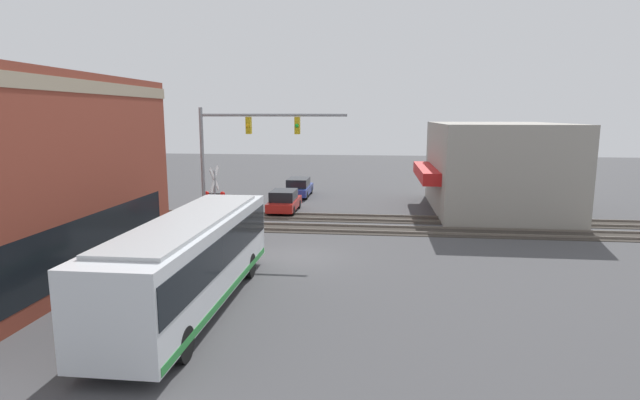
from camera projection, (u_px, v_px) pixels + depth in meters
The scene contains 10 objects.
ground_plane at pixel (301, 257), 23.37m from camera, with size 120.00×120.00×0.00m, color #424244.
shop_building at pixel (495, 167), 34.35m from camera, with size 11.88×9.41×6.04m.
city_bus at pixel (191, 258), 17.05m from camera, with size 11.16×2.59×3.18m.
traffic_signal_gantry at pixel (242, 143), 26.68m from camera, with size 0.42×7.95×6.99m.
crossing_signal at pixel (215, 194), 27.49m from camera, with size 1.41×1.18×3.81m.
rail_track_near at pixel (316, 228), 29.24m from camera, with size 2.60×60.00×0.15m.
rail_track_far at pixel (322, 217), 32.38m from camera, with size 2.60×60.00×0.15m.
parked_car_red at pixel (284, 202), 34.25m from camera, with size 4.22×1.82×1.52m.
parked_car_blue at pixel (299, 188), 40.66m from camera, with size 4.68×1.82×1.52m.
pedestrian_at_crossing at pixel (222, 216), 28.15m from camera, with size 0.34×0.34×1.85m.
Camera 1 is at (-22.33, -3.42, 6.62)m, focal length 28.00 mm.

